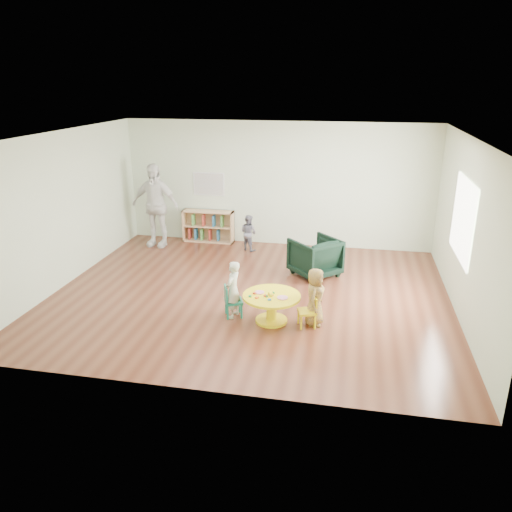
# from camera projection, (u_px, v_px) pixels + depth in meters

# --- Properties ---
(room) EXTENTS (7.10, 7.00, 2.80)m
(room) POSITION_uv_depth(u_px,v_px,m) (251.00, 191.00, 8.35)
(room) COLOR #592A1C
(room) RESTS_ON ground
(activity_table) EXTENTS (0.92, 0.92, 0.50)m
(activity_table) POSITION_uv_depth(u_px,v_px,m) (272.00, 303.00, 7.87)
(activity_table) COLOR yellow
(activity_table) RESTS_ON ground
(kid_chair_left) EXTENTS (0.36, 0.36, 0.52)m
(kid_chair_left) POSITION_uv_depth(u_px,v_px,m) (231.00, 300.00, 8.06)
(kid_chair_left) COLOR #167B63
(kid_chair_left) RESTS_ON ground
(kid_chair_right) EXTENTS (0.34, 0.34, 0.50)m
(kid_chair_right) POSITION_uv_depth(u_px,v_px,m) (309.00, 310.00, 7.74)
(kid_chair_right) COLOR yellow
(kid_chair_right) RESTS_ON ground
(bookshelf) EXTENTS (1.20, 0.30, 0.75)m
(bookshelf) POSITION_uv_depth(u_px,v_px,m) (208.00, 226.00, 11.79)
(bookshelf) COLOR tan
(bookshelf) RESTS_ON ground
(alphabet_poster) EXTENTS (0.74, 0.01, 0.54)m
(alphabet_poster) POSITION_uv_depth(u_px,v_px,m) (209.00, 184.00, 11.58)
(alphabet_poster) COLOR white
(alphabet_poster) RESTS_ON ground
(armchair) EXTENTS (1.16, 1.16, 0.76)m
(armchair) POSITION_uv_depth(u_px,v_px,m) (315.00, 257.00, 9.73)
(armchair) COLOR black
(armchair) RESTS_ON ground
(child_left) EXTENTS (0.29, 0.39, 0.95)m
(child_left) POSITION_uv_depth(u_px,v_px,m) (233.00, 290.00, 7.98)
(child_left) COLOR silver
(child_left) RESTS_ON ground
(child_right) EXTENTS (0.34, 0.48, 0.93)m
(child_right) POSITION_uv_depth(u_px,v_px,m) (315.00, 297.00, 7.74)
(child_right) COLOR yellow
(child_right) RESTS_ON ground
(toddler) EXTENTS (0.50, 0.46, 0.82)m
(toddler) POSITION_uv_depth(u_px,v_px,m) (248.00, 233.00, 11.16)
(toddler) COLOR #17183B
(toddler) RESTS_ON ground
(adult_caretaker) EXTENTS (1.15, 0.56, 1.91)m
(adult_caretaker) POSITION_uv_depth(u_px,v_px,m) (155.00, 205.00, 11.29)
(adult_caretaker) COLOR white
(adult_caretaker) RESTS_ON ground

